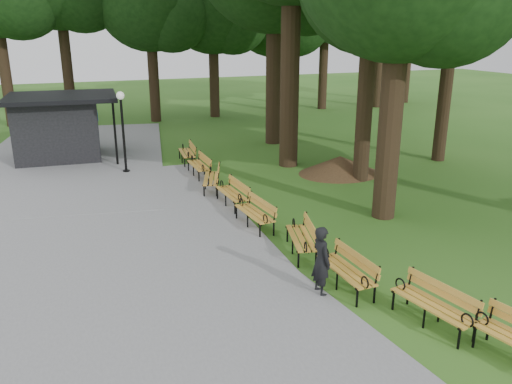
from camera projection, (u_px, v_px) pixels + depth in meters
name	position (u px, v px, depth m)	size (l,w,h in m)	color
ground	(302.00, 269.00, 12.72)	(100.00, 100.00, 0.00)	#2E631C
path	(121.00, 246.00, 14.00)	(12.00, 38.00, 0.06)	gray
person	(321.00, 261.00, 11.31)	(0.58, 0.38, 1.60)	black
kiosk	(57.00, 127.00, 22.97)	(4.60, 4.00, 2.88)	black
lamp_post	(122.00, 115.00, 20.45)	(0.32, 0.32, 3.30)	black
dirt_mound	(340.00, 165.00, 20.93)	(2.86, 2.86, 0.72)	#47301C
bench_1	(433.00, 305.00, 10.20)	(1.90, 0.64, 0.88)	gold
bench_2	(346.00, 271.00, 11.66)	(1.90, 0.64, 0.88)	gold
bench_3	(301.00, 238.00, 13.45)	(1.90, 0.64, 0.88)	gold
bench_4	(254.00, 213.00, 15.24)	(1.90, 0.64, 0.88)	gold
bench_5	(232.00, 194.00, 17.05)	(1.90, 0.64, 0.88)	gold
bench_6	(211.00, 179.00, 18.74)	(1.90, 0.64, 0.88)	gold
bench_7	(199.00, 166.00, 20.51)	(1.90, 0.64, 0.88)	gold
bench_8	(187.00, 153.00, 22.57)	(1.90, 0.64, 0.88)	gold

